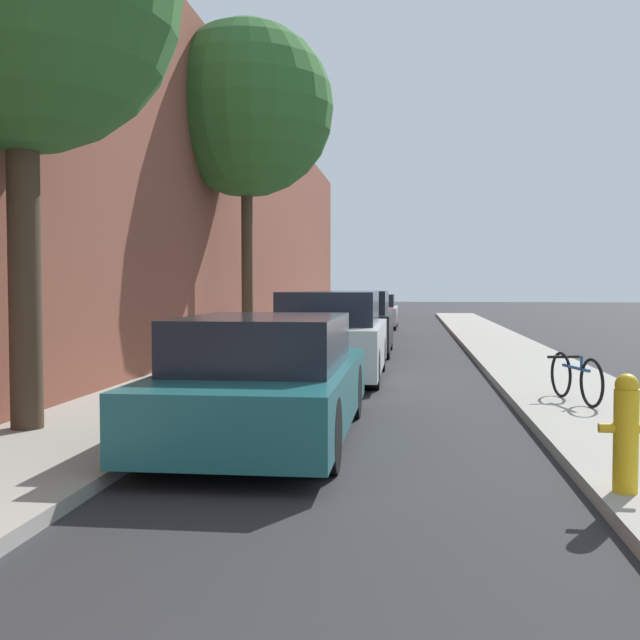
% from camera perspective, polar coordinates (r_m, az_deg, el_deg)
% --- Properties ---
extents(ground_plane, '(120.00, 120.00, 0.00)m').
position_cam_1_polar(ground_plane, '(16.40, 4.86, -3.14)').
color(ground_plane, '#28282B').
extents(sidewalk_left, '(2.00, 52.00, 0.12)m').
position_cam_1_polar(sidewalk_left, '(16.74, -5.12, -2.82)').
color(sidewalk_left, '#9E998E').
rests_on(sidewalk_left, ground).
extents(sidewalk_right, '(2.00, 52.00, 0.12)m').
position_cam_1_polar(sidewalk_right, '(16.55, 14.96, -2.96)').
color(sidewalk_right, '#9E998E').
rests_on(sidewalk_right, ground).
extents(building_facade_left, '(0.70, 52.00, 7.27)m').
position_cam_1_polar(building_facade_left, '(17.11, -9.66, 9.27)').
color(building_facade_left, brown).
rests_on(building_facade_left, ground).
extents(parked_car_teal, '(1.80, 4.55, 1.32)m').
position_cam_1_polar(parked_car_teal, '(8.12, -4.02, -4.52)').
color(parked_car_teal, black).
rests_on(parked_car_teal, ground).
extents(parked_car_white, '(1.81, 4.21, 1.53)m').
position_cam_1_polar(parked_car_white, '(13.35, 0.80, -1.35)').
color(parked_car_white, black).
rests_on(parked_car_white, ground).
extents(parked_car_black, '(1.91, 4.06, 1.51)m').
position_cam_1_polar(parked_car_black, '(18.26, 2.34, -0.28)').
color(parked_car_black, black).
rests_on(parked_car_black, ground).
extents(parked_car_maroon, '(1.74, 4.11, 1.42)m').
position_cam_1_polar(parked_car_maroon, '(23.30, 3.19, 0.23)').
color(parked_car_maroon, black).
rests_on(parked_car_maroon, ground).
extents(parked_car_silver, '(1.80, 4.16, 1.30)m').
position_cam_1_polar(parked_car_silver, '(29.11, 3.98, 0.60)').
color(parked_car_silver, black).
rests_on(parked_car_silver, ground).
extents(street_tree_far, '(3.83, 3.83, 7.30)m').
position_cam_1_polar(street_tree_far, '(17.47, -5.49, 15.30)').
color(street_tree_far, '#423323').
rests_on(street_tree_far, sidewalk_left).
extents(fire_hydrant, '(0.39, 0.18, 0.88)m').
position_cam_1_polar(fire_hydrant, '(6.08, 21.82, -7.70)').
color(fire_hydrant, gold).
rests_on(fire_hydrant, sidewalk_right).
extents(bicycle, '(0.50, 1.49, 0.62)m').
position_cam_1_polar(bicycle, '(10.48, 18.48, -4.10)').
color(bicycle, black).
rests_on(bicycle, sidewalk_right).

